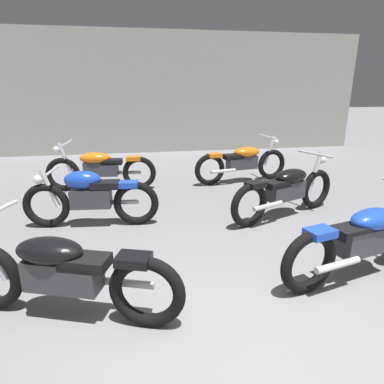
{
  "coord_description": "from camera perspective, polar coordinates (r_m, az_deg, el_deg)",
  "views": [
    {
      "loc": [
        -0.78,
        -1.77,
        1.99
      ],
      "look_at": [
        0.0,
        2.65,
        0.55
      ],
      "focal_mm": 30.74,
      "sensor_mm": 36.0,
      "label": 1
    }
  ],
  "objects": [
    {
      "name": "ground_plane",
      "position": [
        2.77,
        10.81,
        -28.4
      ],
      "size": [
        60.0,
        60.0,
        0.0
      ],
      "primitive_type": "plane",
      "color": "gray"
    },
    {
      "name": "back_wall",
      "position": [
        10.61,
        -6.0,
        16.64
      ],
      "size": [
        13.03,
        0.24,
        3.6
      ],
      "primitive_type": "cube",
      "color": "#9E998E",
      "rests_on": "ground"
    },
    {
      "name": "motorcycle_left_row_0",
      "position": [
        3.15,
        -21.67,
        -12.79
      ],
      "size": [
        2.09,
        0.94,
        0.97
      ],
      "color": "black",
      "rests_on": "ground"
    },
    {
      "name": "motorcycle_left_row_1",
      "position": [
        5.03,
        -17.23,
        -0.75
      ],
      "size": [
        1.97,
        0.48,
        0.88
      ],
      "color": "black",
      "rests_on": "ground"
    },
    {
      "name": "motorcycle_left_row_2",
      "position": [
        6.8,
        -15.61,
        4.05
      ],
      "size": [
        2.17,
        0.68,
        0.97
      ],
      "color": "black",
      "rests_on": "ground"
    },
    {
      "name": "motorcycle_right_row_0",
      "position": [
        3.99,
        27.88,
        -7.04
      ],
      "size": [
        2.13,
        0.83,
        0.97
      ],
      "color": "black",
      "rests_on": "ground"
    },
    {
      "name": "motorcycle_right_row_1",
      "position": [
        5.38,
        16.06,
        0.45
      ],
      "size": [
        2.05,
        1.02,
        0.97
      ],
      "color": "black",
      "rests_on": "ground"
    },
    {
      "name": "motorcycle_right_row_2",
      "position": [
        7.21,
        8.76,
        5.24
      ],
      "size": [
        2.16,
        0.74,
        0.97
      ],
      "color": "black",
      "rests_on": "ground"
    }
  ]
}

